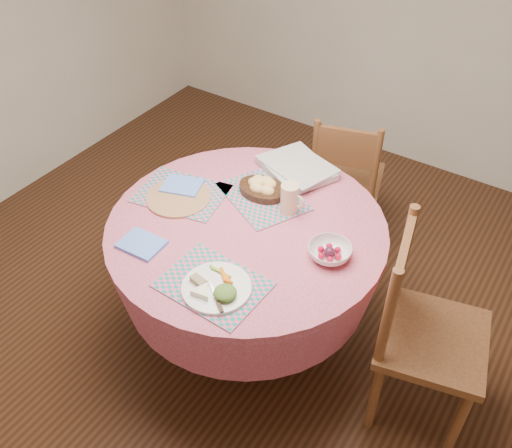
# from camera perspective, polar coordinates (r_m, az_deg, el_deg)

# --- Properties ---
(ground) EXTENTS (4.00, 4.00, 0.00)m
(ground) POSITION_cam_1_polar(r_m,az_deg,el_deg) (3.04, -0.80, -10.85)
(ground) COLOR #331C0F
(ground) RESTS_ON ground
(room_envelope) EXTENTS (4.01, 4.01, 2.71)m
(room_envelope) POSITION_cam_1_polar(r_m,az_deg,el_deg) (2.00, -1.28, 21.25)
(room_envelope) COLOR silver
(room_envelope) RESTS_ON ground
(dining_table) EXTENTS (1.24, 1.24, 0.75)m
(dining_table) POSITION_cam_1_polar(r_m,az_deg,el_deg) (2.63, -0.91, -3.31)
(dining_table) COLOR #CC5F7F
(dining_table) RESTS_ON ground
(chair_right) EXTENTS (0.53, 0.54, 0.98)m
(chair_right) POSITION_cam_1_polar(r_m,az_deg,el_deg) (2.50, 16.23, -10.00)
(chair_right) COLOR brown
(chair_right) RESTS_ON ground
(chair_back) EXTENTS (0.50, 0.48, 0.87)m
(chair_back) POSITION_cam_1_polar(r_m,az_deg,el_deg) (3.32, 8.91, 4.65)
(chair_back) COLOR brown
(chair_back) RESTS_ON ground
(placemat_front) EXTENTS (0.41, 0.31, 0.01)m
(placemat_front) POSITION_cam_1_polar(r_m,az_deg,el_deg) (2.24, -4.29, -6.07)
(placemat_front) COLOR #178376
(placemat_front) RESTS_ON dining_table
(placemat_left) EXTENTS (0.45, 0.37, 0.01)m
(placemat_left) POSITION_cam_1_polar(r_m,az_deg,el_deg) (2.69, -7.44, 3.04)
(placemat_left) COLOR #178376
(placemat_left) RESTS_ON dining_table
(placemat_back) EXTENTS (0.49, 0.45, 0.01)m
(placemat_back) POSITION_cam_1_polar(r_m,az_deg,el_deg) (2.65, 0.73, 2.79)
(placemat_back) COLOR #178376
(placemat_back) RESTS_ON dining_table
(wicker_trivet) EXTENTS (0.30, 0.30, 0.01)m
(wicker_trivet) POSITION_cam_1_polar(r_m,az_deg,el_deg) (2.66, -7.76, 2.65)
(wicker_trivet) COLOR #966941
(wicker_trivet) RESTS_ON dining_table
(napkin_near) EXTENTS (0.19, 0.15, 0.01)m
(napkin_near) POSITION_cam_1_polar(r_m,az_deg,el_deg) (2.44, -11.37, -1.98)
(napkin_near) COLOR #5D88EF
(napkin_near) RESTS_ON dining_table
(napkin_far) EXTENTS (0.22, 0.19, 0.01)m
(napkin_far) POSITION_cam_1_polar(r_m,az_deg,el_deg) (2.72, -7.41, 3.80)
(napkin_far) COLOR #5D88EF
(napkin_far) RESTS_ON placemat_left
(dinner_plate) EXTENTS (0.27, 0.27, 0.05)m
(dinner_plate) POSITION_cam_1_polar(r_m,az_deg,el_deg) (2.20, -3.92, -6.38)
(dinner_plate) COLOR white
(dinner_plate) RESTS_ON placemat_front
(bread_bowl) EXTENTS (0.23, 0.23, 0.08)m
(bread_bowl) POSITION_cam_1_polar(r_m,az_deg,el_deg) (2.65, 0.63, 3.75)
(bread_bowl) COLOR black
(bread_bowl) RESTS_ON placemat_back
(latte_mug) EXTENTS (0.12, 0.08, 0.14)m
(latte_mug) POSITION_cam_1_polar(r_m,az_deg,el_deg) (2.52, 3.41, 2.56)
(latte_mug) COLOR beige
(latte_mug) RESTS_ON placemat_back
(fruit_bowl) EXTENTS (0.21, 0.21, 0.06)m
(fruit_bowl) POSITION_cam_1_polar(r_m,az_deg,el_deg) (2.35, 7.37, -2.81)
(fruit_bowl) COLOR white
(fruit_bowl) RESTS_ON dining_table
(newspaper_stack) EXTENTS (0.43, 0.39, 0.04)m
(newspaper_stack) POSITION_cam_1_polar(r_m,az_deg,el_deg) (2.80, 4.08, 5.65)
(newspaper_stack) COLOR silver
(newspaper_stack) RESTS_ON dining_table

